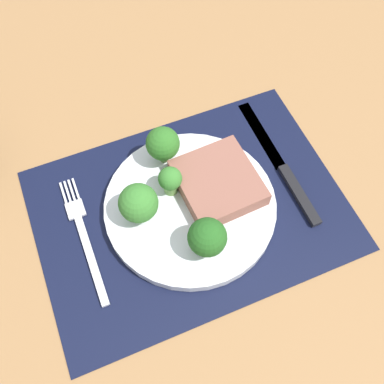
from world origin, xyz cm
name	(u,v)px	position (x,y,z in cm)	size (l,w,h in cm)	color
ground_plane	(190,215)	(0.00, 0.00, -1.50)	(140.00, 110.00, 3.00)	#996D42
placemat	(190,209)	(0.00, 0.00, 0.15)	(41.83, 30.05, 0.30)	black
plate	(190,206)	(0.00, 0.00, 1.10)	(23.31, 23.31, 1.60)	silver
steak	(218,182)	(4.44, 0.95, 3.15)	(10.16, 10.76, 2.50)	#8C5647
broccoli_front_edge	(170,180)	(-1.64, 2.92, 4.67)	(3.21, 3.21, 4.73)	#6B994C
broccoli_near_fork	(207,237)	(-0.53, -6.78, 5.51)	(4.89, 4.89, 6.12)	#5B8942
broccoli_near_steak	(138,203)	(-6.70, 0.86, 5.39)	(5.13, 5.13, 6.11)	#6B994C
broccoli_back_left	(163,144)	(-0.70, 8.03, 5.64)	(4.67, 4.67, 6.16)	#6B994C
fork	(84,237)	(-14.64, 1.42, 0.55)	(2.40, 19.20, 0.50)	silver
knife	(284,170)	(14.83, 0.53, 0.60)	(1.80, 23.00, 0.80)	black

